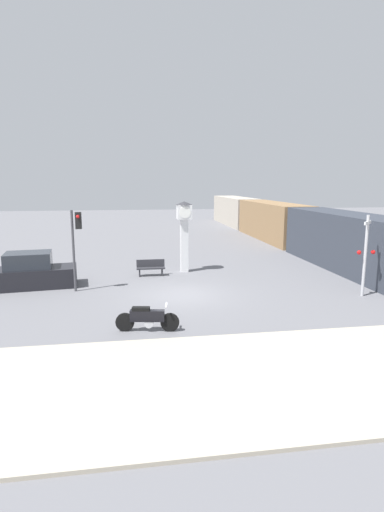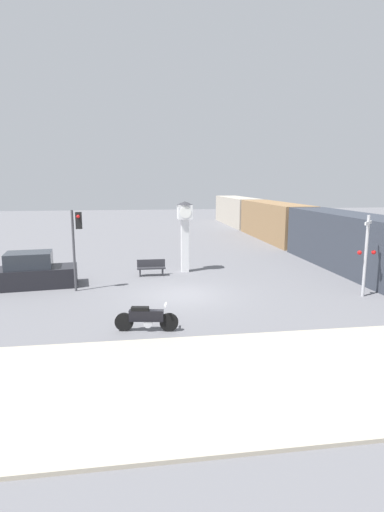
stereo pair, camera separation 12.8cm
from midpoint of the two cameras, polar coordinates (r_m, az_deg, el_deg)
ground_plane at (r=19.02m, az=-1.57°, el=-5.58°), size 120.00×120.00×0.00m
sidewalk_strip at (r=11.23m, az=4.15°, el=-17.19°), size 36.00×6.00×0.10m
motorcycle at (r=14.50m, az=-6.68°, el=-8.82°), size 2.27×0.60×1.01m
clock_tower at (r=23.44m, az=-1.28°, el=4.38°), size 0.99×0.99×4.17m
freight_train at (r=38.17m, az=11.31°, el=4.94°), size 2.80×39.59×3.40m
traffic_light at (r=19.93m, az=-16.42°, el=2.79°), size 0.50×0.35×3.97m
railroad_crossing_signal at (r=20.03m, az=23.38°, el=0.47°), size 0.90×0.82×3.80m
bench at (r=22.87m, az=-6.08°, el=-1.61°), size 1.60×0.44×0.92m
parked_car at (r=21.81m, az=-22.01°, el=-2.23°), size 4.39×2.30×1.80m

